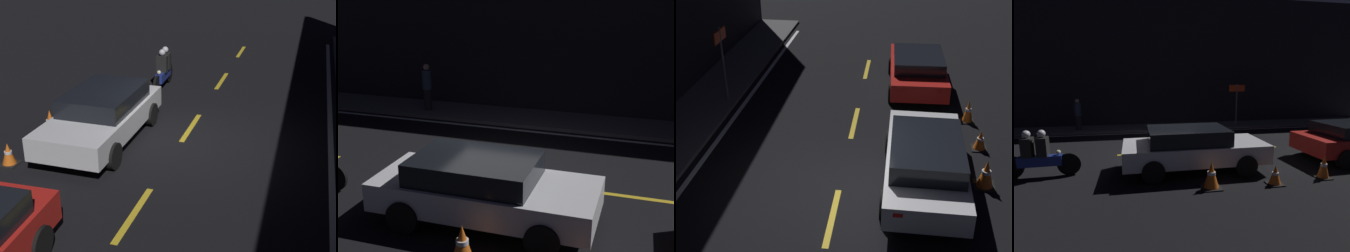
% 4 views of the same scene
% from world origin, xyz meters
% --- Properties ---
extents(ground_plane, '(56.00, 56.00, 0.00)m').
position_xyz_m(ground_plane, '(0.00, 0.00, 0.00)').
color(ground_plane, black).
extents(raised_curb, '(28.00, 1.94, 0.11)m').
position_xyz_m(raised_curb, '(0.00, 4.97, 0.05)').
color(raised_curb, '#4C4C4F').
rests_on(raised_curb, ground).
extents(building_front, '(28.00, 0.30, 7.53)m').
position_xyz_m(building_front, '(0.00, 6.09, 3.76)').
color(building_front, black).
rests_on(building_front, ground).
extents(lane_dash_b, '(2.00, 0.14, 0.01)m').
position_xyz_m(lane_dash_b, '(-5.50, 0.00, 0.00)').
color(lane_dash_b, gold).
rests_on(lane_dash_b, ground).
extents(lane_dash_c, '(2.00, 0.14, 0.01)m').
position_xyz_m(lane_dash_c, '(-1.00, 0.00, 0.00)').
color(lane_dash_c, gold).
rests_on(lane_dash_c, ground).
extents(lane_dash_d, '(2.00, 0.14, 0.01)m').
position_xyz_m(lane_dash_d, '(3.50, 0.00, 0.00)').
color(lane_dash_d, gold).
rests_on(lane_dash_d, ground).
extents(lane_dash_e, '(2.00, 0.14, 0.01)m').
position_xyz_m(lane_dash_e, '(8.00, 0.00, 0.00)').
color(lane_dash_e, gold).
rests_on(lane_dash_e, ground).
extents(lane_solid_kerb, '(25.20, 0.14, 0.01)m').
position_xyz_m(lane_solid_kerb, '(0.00, 3.75, 0.00)').
color(lane_solid_kerb, silver).
rests_on(lane_solid_kerb, ground).
extents(sedan_white, '(4.40, 1.97, 1.35)m').
position_xyz_m(sedan_white, '(0.44, -2.01, 0.73)').
color(sedan_white, silver).
rests_on(sedan_white, ground).
extents(motorcycle, '(2.24, 0.38, 1.41)m').
position_xyz_m(motorcycle, '(-4.13, -1.80, 0.66)').
color(motorcycle, black).
rests_on(motorcycle, ground).
extents(traffic_cone_near, '(0.52, 0.52, 0.73)m').
position_xyz_m(traffic_cone_near, '(0.62, -3.48, 0.36)').
color(traffic_cone_near, black).
rests_on(traffic_cone_near, ground).
extents(traffic_cone_mid, '(0.43, 0.43, 0.55)m').
position_xyz_m(traffic_cone_mid, '(2.40, -3.57, 0.27)').
color(traffic_cone_mid, black).
rests_on(traffic_cone_mid, ground).
extents(traffic_cone_far, '(0.41, 0.41, 0.70)m').
position_xyz_m(traffic_cone_far, '(4.02, -3.41, 0.34)').
color(traffic_cone_far, black).
rests_on(traffic_cone_far, ground).
extents(pedestrian, '(0.34, 0.34, 1.65)m').
position_xyz_m(pedestrian, '(-4.23, 4.73, 0.95)').
color(pedestrian, black).
rests_on(pedestrian, raised_curb).
extents(shop_sign, '(0.90, 0.08, 2.40)m').
position_xyz_m(shop_sign, '(4.46, 4.35, 1.80)').
color(shop_sign, '#4C4C51').
rests_on(shop_sign, raised_curb).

